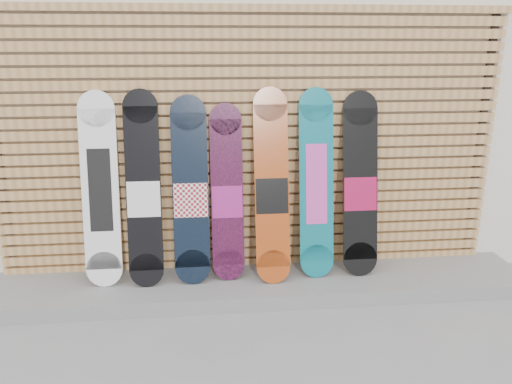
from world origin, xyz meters
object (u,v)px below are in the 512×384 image
(snowboard_1, at_px, (144,191))
(snowboard_4, at_px, (272,188))
(snowboard_2, at_px, (191,192))
(snowboard_5, at_px, (316,184))
(snowboard_0, at_px, (100,190))
(snowboard_3, at_px, (227,194))
(snowboard_6, at_px, (360,186))

(snowboard_1, height_order, snowboard_4, snowboard_4)
(snowboard_1, xyz_separation_m, snowboard_2, (0.37, 0.01, -0.02))
(snowboard_5, bearing_deg, snowboard_0, 179.80)
(snowboard_1, bearing_deg, snowboard_2, 0.87)
(snowboard_4, bearing_deg, snowboard_3, 172.28)
(snowboard_6, bearing_deg, snowboard_3, 179.18)
(snowboard_1, xyz_separation_m, snowboard_4, (1.02, -0.02, 0.00))
(snowboard_2, distance_m, snowboard_6, 1.40)
(snowboard_0, height_order, snowboard_3, snowboard_0)
(snowboard_3, bearing_deg, snowboard_4, -7.72)
(snowboard_1, height_order, snowboard_6, snowboard_1)
(snowboard_0, bearing_deg, snowboard_6, -0.33)
(snowboard_0, relative_size, snowboard_6, 1.01)
(snowboard_3, xyz_separation_m, snowboard_5, (0.73, -0.01, 0.07))
(snowboard_0, xyz_separation_m, snowboard_3, (1.00, 0.00, -0.07))
(snowboard_4, relative_size, snowboard_6, 1.02)
(snowboard_3, relative_size, snowboard_4, 0.92)
(snowboard_5, distance_m, snowboard_6, 0.37)
(snowboard_6, bearing_deg, snowboard_1, -179.63)
(snowboard_1, xyz_separation_m, snowboard_3, (0.66, 0.03, -0.06))
(snowboard_5, bearing_deg, snowboard_3, 179.23)
(snowboard_1, bearing_deg, snowboard_0, 176.00)
(snowboard_0, height_order, snowboard_2, snowboard_0)
(snowboard_4, xyz_separation_m, snowboard_6, (0.75, 0.03, -0.02))
(snowboard_2, xyz_separation_m, snowboard_4, (0.65, -0.03, 0.03))
(snowboard_0, height_order, snowboard_6, snowboard_0)
(snowboard_0, distance_m, snowboard_2, 0.71)
(snowboard_5, bearing_deg, snowboard_6, -0.93)
(snowboard_1, relative_size, snowboard_6, 1.02)
(snowboard_0, height_order, snowboard_5, snowboard_5)
(snowboard_3, bearing_deg, snowboard_6, -0.82)
(snowboard_0, height_order, snowboard_4, snowboard_4)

